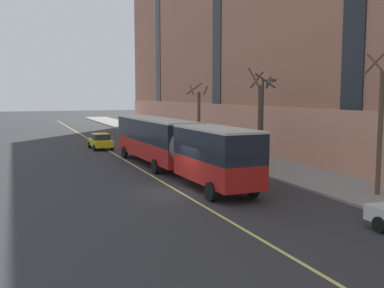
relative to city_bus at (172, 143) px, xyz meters
The scene contains 13 objects.
ground_plane 6.51m from the city_bus, 105.50° to the right, with size 260.00×260.00×0.00m, color #303033.
sidewalk 8.42m from the city_bus, 21.06° to the right, with size 5.13×160.00×0.15m, color gray.
city_bus is the anchor object (origin of this frame).
parked_car_silver_0 20.50m from the city_bus, 79.39° to the left, with size 2.01×4.62×1.56m.
parked_car_silver_1 10.11m from the city_bus, 68.22° to the left, with size 2.01×4.66×1.56m.
parked_car_darkgray_3 26.65m from the city_bus, 81.56° to the left, with size 1.98×4.55×1.56m.
taxi_cab 15.65m from the city_bus, 98.05° to the left, with size 1.98×4.30×1.56m.
street_tree_mid_block 13.59m from the city_bus, 55.55° to the right, with size 1.56×1.64×7.72m.
street_tree_far_uptown 7.85m from the city_bus, ahead, with size 1.82×1.62×7.30m.
street_tree_far_downtown 15.57m from the city_bus, 60.76° to the left, with size 1.97×1.97×6.48m.
street_lamp 6.57m from the city_bus, 25.15° to the right, with size 0.36×1.48×6.32m.
fire_hydrant 15.60m from the city_bus, 68.98° to the left, with size 0.42×0.24×0.72m.
lane_centerline 3.98m from the city_bus, 120.04° to the right, with size 0.16×140.00×0.01m, color #E0D66B.
Camera 1 is at (-8.51, -23.16, 5.43)m, focal length 42.00 mm.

